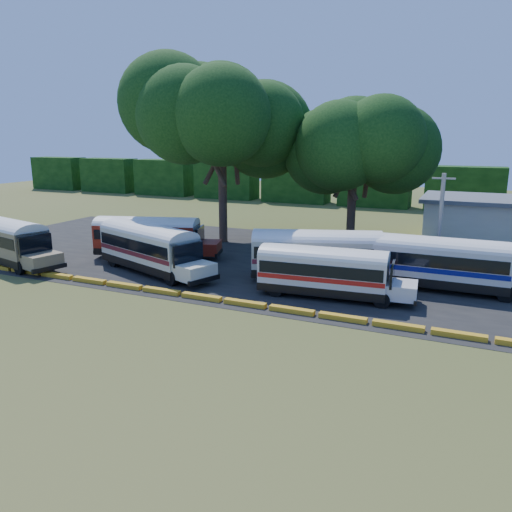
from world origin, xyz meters
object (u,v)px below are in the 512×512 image
at_px(bus_cream_west, 150,245).
at_px(tree_west, 221,112).
at_px(bus_red, 150,234).
at_px(bus_white_red, 326,269).
at_px(bus_beige, 5,238).

height_order(bus_cream_west, tree_west, tree_west).
bearing_deg(tree_west, bus_red, -107.23).
distance_m(bus_white_red, tree_west, 21.31).
relative_size(bus_beige, bus_cream_west, 1.01).
xyz_separation_m(bus_red, tree_west, (2.55, 8.23, 10.09)).
bearing_deg(bus_white_red, bus_beige, 179.78).
bearing_deg(bus_cream_west, tree_west, 110.59).
height_order(bus_white_red, tree_west, tree_west).
relative_size(bus_beige, tree_west, 0.69).
relative_size(bus_cream_west, tree_west, 0.68).
bearing_deg(bus_cream_west, bus_red, 145.28).
height_order(bus_beige, bus_cream_west, bus_beige).
bearing_deg(bus_white_red, tree_west, 133.07).
bearing_deg(bus_beige, bus_white_red, 18.13).
xyz_separation_m(bus_white_red, tree_west, (-13.88, 12.52, 10.24)).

